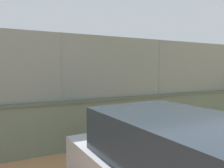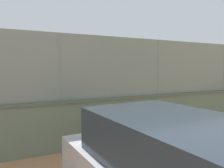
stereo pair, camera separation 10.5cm
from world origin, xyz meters
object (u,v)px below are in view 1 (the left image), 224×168
at_px(player_near_wall_returning, 91,87).
at_px(sports_ball, 90,105).
at_px(player_crossing_court, 65,84).
at_px(spare_ball_by_wall, 168,116).

xyz_separation_m(player_near_wall_returning, sports_ball, (0.99, 2.46, -0.86)).
bearing_deg(sports_ball, player_crossing_court, -89.48).
distance_m(player_crossing_court, sports_ball, 5.65).
relative_size(player_near_wall_returning, spare_ball_by_wall, 14.65).
height_order(player_crossing_court, sports_ball, player_crossing_court).
bearing_deg(spare_ball_by_wall, player_near_wall_returning, -80.95).
distance_m(player_crossing_court, spare_ball_by_wall, 10.22).
bearing_deg(spare_ball_by_wall, sports_ball, -64.65).
relative_size(sports_ball, spare_ball_by_wall, 0.69).
bearing_deg(player_near_wall_returning, player_crossing_court, -71.50).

